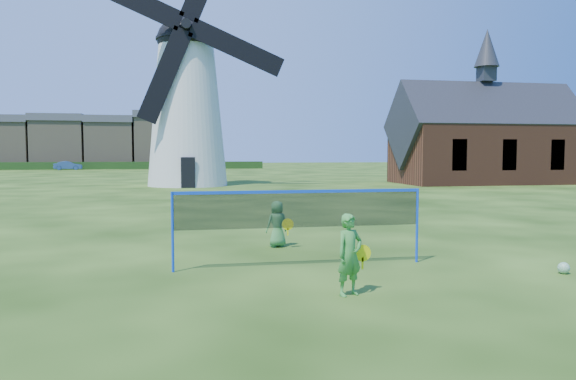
# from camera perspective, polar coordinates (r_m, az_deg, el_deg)

# --- Properties ---
(ground) EXTENTS (220.00, 220.00, 0.00)m
(ground) POSITION_cam_1_polar(r_m,az_deg,el_deg) (11.13, -0.53, -7.92)
(ground) COLOR black
(ground) RESTS_ON ground
(windmill) EXTENTS (12.84, 5.44, 16.92)m
(windmill) POSITION_cam_1_polar(r_m,az_deg,el_deg) (38.09, -10.63, 9.09)
(windmill) COLOR white
(windmill) RESTS_ON ground
(chapel) EXTENTS (13.42, 6.51, 11.35)m
(chapel) POSITION_cam_1_polar(r_m,az_deg,el_deg) (42.83, 20.07, 4.96)
(chapel) COLOR brown
(chapel) RESTS_ON ground
(badminton_net) EXTENTS (5.05, 0.05, 1.55)m
(badminton_net) POSITION_cam_1_polar(r_m,az_deg,el_deg) (10.77, 1.29, -2.18)
(badminton_net) COLOR blue
(badminton_net) RESTS_ON ground
(player_girl) EXTENTS (0.70, 0.48, 1.32)m
(player_girl) POSITION_cam_1_polar(r_m,az_deg,el_deg) (8.76, 6.53, -6.81)
(player_girl) COLOR green
(player_girl) RESTS_ON ground
(player_boy) EXTENTS (0.67, 0.49, 1.13)m
(player_boy) POSITION_cam_1_polar(r_m,az_deg,el_deg) (13.12, -1.14, -3.60)
(player_boy) COLOR #459046
(player_boy) RESTS_ON ground
(play_ball) EXTENTS (0.22, 0.22, 0.22)m
(play_ball) POSITION_cam_1_polar(r_m,az_deg,el_deg) (11.57, 27.11, -7.35)
(play_ball) COLOR green
(play_ball) RESTS_ON ground
(terraced_houses) EXTENTS (49.76, 8.40, 8.24)m
(terraced_houses) POSITION_cam_1_polar(r_m,az_deg,el_deg) (86.47, -27.87, 4.59)
(terraced_houses) COLOR gray
(terraced_houses) RESTS_ON ground
(hedge) EXTENTS (62.00, 0.80, 1.00)m
(hedge) POSITION_cam_1_polar(r_m,az_deg,el_deg) (79.31, -25.53, 2.31)
(hedge) COLOR #193814
(hedge) RESTS_ON ground
(car_right) EXTENTS (3.58, 1.56, 1.15)m
(car_right) POSITION_cam_1_polar(r_m,az_deg,el_deg) (75.99, -22.22, 2.40)
(car_right) COLOR navy
(car_right) RESTS_ON ground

